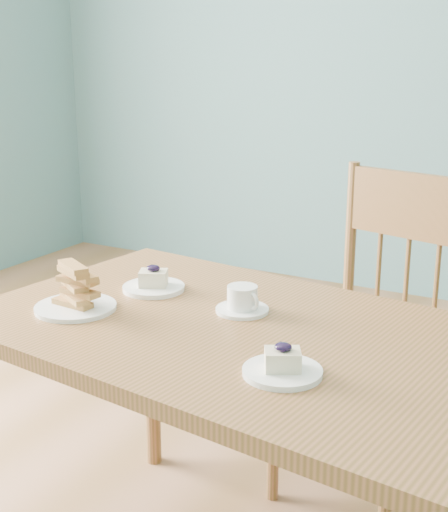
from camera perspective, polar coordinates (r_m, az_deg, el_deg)
The scene contains 6 objects.
dining_table at distance 1.56m, azimuth 2.51°, elevation -8.34°, with size 1.36×0.88×0.69m.
dining_chair at distance 2.05m, azimuth 12.13°, elevation -6.60°, with size 0.52×0.51×0.95m.
cheesecake_plate_near at distance 1.33m, azimuth 4.70°, elevation -8.81°, with size 0.15×0.15×0.06m.
cheesecake_plate_far at distance 1.79m, azimuth -5.66°, elevation -2.22°, with size 0.15×0.15×0.07m.
coffee_cup at distance 1.63m, azimuth 1.50°, elevation -3.62°, with size 0.12×0.12×0.06m.
biscotti_plate at distance 1.67m, azimuth -11.85°, elevation -2.95°, with size 0.19×0.19×0.11m.
Camera 1 is at (0.67, -1.18, 1.25)m, focal length 50.00 mm.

